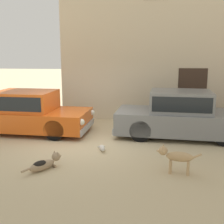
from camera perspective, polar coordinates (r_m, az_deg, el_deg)
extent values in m
plane|color=tan|center=(8.94, -6.43, -5.78)|extent=(80.00, 80.00, 0.00)
cube|color=#D15619|center=(10.24, -16.49, -1.29)|extent=(4.28, 2.01, 0.61)
cube|color=#D15619|center=(10.14, -16.91, 2.19)|extent=(2.00, 1.65, 0.65)
cube|color=black|center=(10.14, -16.91, 2.25)|extent=(1.85, 1.66, 0.45)
cube|color=#999BA0|center=(9.59, -5.12, -2.93)|extent=(0.20, 1.78, 0.20)
sphere|color=silver|center=(10.19, -4.00, -0.10)|extent=(0.20, 0.20, 0.20)
sphere|color=silver|center=(8.82, -6.12, -2.00)|extent=(0.20, 0.20, 0.20)
cylinder|color=black|center=(10.55, -8.38, -1.29)|extent=(0.66, 0.23, 0.65)
cylinder|color=black|center=(9.07, -11.41, -3.53)|extent=(0.66, 0.23, 0.65)
cylinder|color=black|center=(11.54, -20.40, -0.78)|extent=(0.66, 0.23, 0.65)
cube|color=slate|center=(9.51, 13.58, -1.88)|extent=(4.24, 2.06, 0.69)
cube|color=slate|center=(9.37, 13.53, 2.13)|extent=(2.00, 1.65, 0.66)
cube|color=black|center=(9.37, 13.53, 2.19)|extent=(1.85, 1.66, 0.46)
cube|color=#999BA0|center=(9.67, 1.33, -2.77)|extent=(0.25, 1.73, 0.20)
cube|color=red|center=(10.31, 2.02, 0.46)|extent=(0.05, 0.18, 0.18)
cube|color=red|center=(8.84, 0.55, -1.42)|extent=(0.05, 0.18, 0.18)
cylinder|color=black|center=(10.44, 20.13, -1.99)|extent=(0.68, 0.25, 0.67)
cylinder|color=black|center=(10.31, 6.45, -1.50)|extent=(0.68, 0.25, 0.67)
cylinder|color=black|center=(8.81, 5.70, -3.77)|extent=(0.68, 0.25, 0.67)
cube|color=#38281E|center=(11.65, 15.64, 3.25)|extent=(1.10, 0.02, 2.10)
cylinder|color=#997F60|center=(7.15, -12.03, -10.25)|extent=(0.12, 0.11, 0.06)
cylinder|color=#997F60|center=(7.05, -11.42, -10.53)|extent=(0.12, 0.11, 0.06)
ellipsoid|color=#997F60|center=(6.92, -13.80, -10.35)|extent=(0.56, 0.66, 0.23)
ellipsoid|color=black|center=(6.87, -14.18, -9.96)|extent=(0.38, 0.41, 0.13)
sphere|color=#997F60|center=(7.09, -11.09, -8.73)|extent=(0.21, 0.21, 0.21)
cone|color=#997F60|center=(7.16, -10.38, -8.65)|extent=(0.16, 0.16, 0.11)
cone|color=#997F60|center=(7.11, -11.42, -7.90)|extent=(0.10, 0.10, 0.09)
cone|color=#997F60|center=(7.01, -10.82, -8.15)|extent=(0.10, 0.10, 0.09)
cylinder|color=#997F60|center=(6.71, -16.80, -11.05)|extent=(0.18, 0.22, 0.07)
cylinder|color=tan|center=(6.66, 11.53, -10.72)|extent=(0.06, 0.06, 0.32)
cylinder|color=tan|center=(6.79, 11.61, -10.26)|extent=(0.06, 0.06, 0.32)
cylinder|color=tan|center=(6.65, 14.93, -10.91)|extent=(0.06, 0.06, 0.32)
cylinder|color=tan|center=(6.79, 14.94, -10.44)|extent=(0.06, 0.06, 0.32)
ellipsoid|color=tan|center=(6.63, 13.35, -8.67)|extent=(0.62, 0.28, 0.23)
sphere|color=tan|center=(6.61, 10.16, -7.60)|extent=(0.20, 0.20, 0.20)
cone|color=tan|center=(6.63, 9.23, -7.67)|extent=(0.13, 0.13, 0.11)
cone|color=tan|center=(6.53, 10.14, -7.01)|extent=(0.08, 0.08, 0.09)
cone|color=tan|center=(6.64, 10.23, -6.68)|extent=(0.08, 0.08, 0.09)
cylinder|color=tan|center=(6.62, 16.62, -8.40)|extent=(0.21, 0.08, 0.14)
ellipsoid|color=beige|center=(8.04, -2.01, -7.15)|extent=(0.24, 0.37, 0.15)
sphere|color=beige|center=(7.85, -1.79, -7.48)|extent=(0.11, 0.11, 0.11)
cone|color=beige|center=(7.84, -1.60, -7.18)|extent=(0.05, 0.05, 0.04)
cone|color=beige|center=(7.83, -1.98, -7.20)|extent=(0.05, 0.05, 0.04)
cylinder|color=beige|center=(8.32, -2.14, -6.89)|extent=(0.21, 0.14, 0.04)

